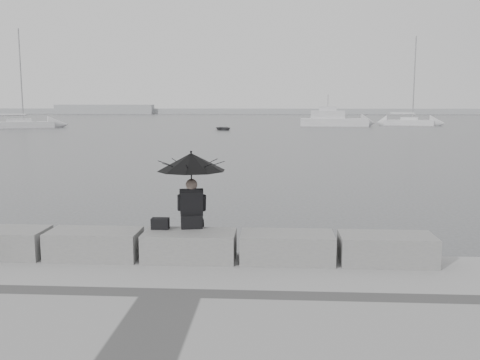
# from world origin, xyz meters

# --- Properties ---
(ground) EXTENTS (360.00, 360.00, 0.00)m
(ground) POSITION_xyz_m (0.00, 0.00, 0.00)
(ground) COLOR #404244
(ground) RESTS_ON ground
(stone_block_far_left) EXTENTS (1.60, 0.80, 0.50)m
(stone_block_far_left) POSITION_xyz_m (-3.40, -0.45, 0.75)
(stone_block_far_left) COLOR slate
(stone_block_far_left) RESTS_ON promenade
(stone_block_left) EXTENTS (1.60, 0.80, 0.50)m
(stone_block_left) POSITION_xyz_m (-1.70, -0.45, 0.75)
(stone_block_left) COLOR slate
(stone_block_left) RESTS_ON promenade
(stone_block_centre) EXTENTS (1.60, 0.80, 0.50)m
(stone_block_centre) POSITION_xyz_m (0.00, -0.45, 0.75)
(stone_block_centre) COLOR slate
(stone_block_centre) RESTS_ON promenade
(stone_block_right) EXTENTS (1.60, 0.80, 0.50)m
(stone_block_right) POSITION_xyz_m (1.70, -0.45, 0.75)
(stone_block_right) COLOR slate
(stone_block_right) RESTS_ON promenade
(stone_block_far_right) EXTENTS (1.60, 0.80, 0.50)m
(stone_block_far_right) POSITION_xyz_m (3.40, -0.45, 0.75)
(stone_block_far_right) COLOR slate
(stone_block_far_right) RESTS_ON promenade
(seated_person) EXTENTS (1.23, 1.23, 1.39)m
(seated_person) POSITION_xyz_m (-0.01, -0.10, 2.02)
(seated_person) COLOR black
(seated_person) RESTS_ON stone_block_centre
(bag) EXTENTS (0.31, 0.18, 0.20)m
(bag) POSITION_xyz_m (-0.55, -0.26, 1.10)
(bag) COLOR black
(bag) RESTS_ON stone_block_centre
(distant_landmass) EXTENTS (180.00, 8.00, 2.80)m
(distant_landmass) POSITION_xyz_m (-8.14, 154.51, 0.90)
(distant_landmass) COLOR #9FA1A4
(distant_landmass) RESTS_ON ground
(sailboat_left) EXTENTS (8.89, 6.01, 12.90)m
(sailboat_left) POSITION_xyz_m (-31.99, 59.30, 0.51)
(sailboat_left) COLOR silver
(sailboat_left) RESTS_ON ground
(sailboat_right) EXTENTS (7.34, 4.36, 12.90)m
(sailboat_right) POSITION_xyz_m (21.45, 70.90, 0.53)
(sailboat_right) COLOR silver
(sailboat_right) RESTS_ON ground
(motor_cruiser) EXTENTS (9.59, 3.41, 4.50)m
(motor_cruiser) POSITION_xyz_m (10.08, 67.26, 0.89)
(motor_cruiser) COLOR silver
(motor_cruiser) RESTS_ON ground
(dinghy) EXTENTS (2.88, 2.63, 0.47)m
(dinghy) POSITION_xyz_m (-4.49, 55.12, 0.23)
(dinghy) COLOR slate
(dinghy) RESTS_ON ground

